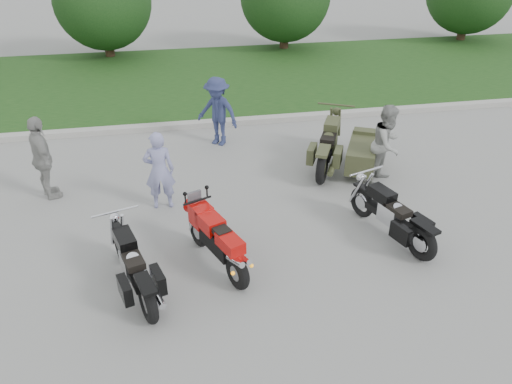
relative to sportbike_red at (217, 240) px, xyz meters
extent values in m
plane|color=gray|center=(0.38, 0.16, -0.54)|extent=(80.00, 80.00, 0.00)
cube|color=#A7A59D|center=(0.38, 6.16, -0.46)|extent=(60.00, 0.30, 0.15)
cube|color=#2F551D|center=(0.38, 10.31, -0.47)|extent=(60.00, 8.00, 0.14)
cylinder|color=#3F2B1C|center=(-2.62, 13.66, 0.06)|extent=(0.36, 0.36, 1.20)
sphere|color=black|center=(-2.62, 13.66, 1.66)|extent=(3.60, 3.60, 3.60)
cylinder|color=#3F2B1C|center=(4.38, 13.66, 0.06)|extent=(0.36, 0.36, 1.20)
cylinder|color=#3F2B1C|center=(12.38, 13.66, 0.06)|extent=(0.36, 0.36, 1.20)
torus|color=black|center=(0.24, -0.59, -0.25)|extent=(0.38, 0.60, 0.58)
torus|color=black|center=(-0.27, 0.66, -0.26)|extent=(0.32, 0.56, 0.56)
cube|color=black|center=(0.00, -0.01, -0.02)|extent=(0.56, 0.87, 0.33)
cube|color=#B50A07|center=(-0.08, 0.19, 0.23)|extent=(0.49, 0.59, 0.24)
cube|color=#B50A07|center=(0.16, -0.39, 0.19)|extent=(0.45, 0.58, 0.20)
cube|color=black|center=(0.05, -0.12, 0.27)|extent=(0.35, 0.39, 0.09)
cube|color=#B50A07|center=(-0.21, 0.51, 0.19)|extent=(0.43, 0.47, 0.37)
cylinder|color=silver|center=(0.20, -0.66, 0.04)|extent=(0.26, 0.44, 0.20)
cylinder|color=silver|center=(0.32, -0.61, 0.04)|extent=(0.26, 0.44, 0.20)
torus|color=black|center=(-1.14, -1.07, -0.21)|extent=(0.35, 0.67, 0.65)
torus|color=black|center=(-1.60, 0.45, -0.23)|extent=(0.29, 0.62, 0.61)
cube|color=black|center=(-1.37, -0.31, -0.13)|extent=(0.54, 1.16, 0.13)
cube|color=silver|center=(-1.37, -0.31, -0.06)|extent=(0.40, 0.50, 0.34)
cube|color=black|center=(-1.45, -0.04, 0.21)|extent=(0.41, 0.58, 0.21)
cube|color=black|center=(-1.33, -0.45, 0.12)|extent=(0.40, 0.54, 0.11)
cube|color=black|center=(-1.14, -1.07, 0.13)|extent=(0.36, 0.57, 0.06)
cylinder|color=silver|center=(-1.11, -0.58, -0.27)|extent=(0.40, 1.04, 0.10)
torus|color=black|center=(3.43, -0.44, -0.21)|extent=(0.36, 0.66, 0.65)
torus|color=black|center=(2.93, 1.05, -0.23)|extent=(0.30, 0.61, 0.61)
cube|color=black|center=(3.18, 0.31, -0.14)|extent=(0.56, 1.15, 0.13)
cube|color=silver|center=(3.18, 0.31, -0.06)|extent=(0.41, 0.50, 0.33)
cube|color=black|center=(3.09, 0.58, 0.21)|extent=(0.42, 0.58, 0.21)
cube|color=black|center=(3.22, 0.17, 0.11)|extent=(0.40, 0.54, 0.11)
cube|color=black|center=(3.43, -0.44, 0.13)|extent=(0.37, 0.56, 0.06)
cylinder|color=silver|center=(3.45, 0.05, -0.27)|extent=(0.42, 1.02, 0.10)
torus|color=black|center=(2.56, 2.47, -0.16)|extent=(0.50, 0.76, 0.75)
torus|color=black|center=(3.37, 4.11, -0.18)|extent=(0.43, 0.70, 0.71)
cube|color=black|center=(2.97, 3.29, -0.07)|extent=(0.81, 1.30, 0.16)
cube|color=#3E4226|center=(2.97, 3.29, 0.02)|extent=(0.52, 0.59, 0.39)
cube|color=#3E4226|center=(3.11, 3.59, 0.33)|extent=(0.55, 0.68, 0.24)
cube|color=black|center=(2.89, 3.14, 0.22)|extent=(0.52, 0.63, 0.13)
cube|color=#3E4226|center=(2.56, 2.47, 0.24)|extent=(0.49, 0.65, 0.07)
cylinder|color=#3E4226|center=(2.97, 2.85, -0.23)|extent=(0.64, 1.14, 0.11)
cube|color=#3E4226|center=(3.61, 2.85, -0.09)|extent=(1.19, 1.56, 0.50)
torus|color=black|center=(3.86, 2.72, -0.23)|extent=(0.39, 0.62, 0.62)
imported|color=#8A8CBC|center=(-0.87, 2.13, 0.28)|extent=(0.60, 0.40, 1.63)
imported|color=gray|center=(3.93, 2.34, 0.34)|extent=(1.07, 1.05, 1.74)
imported|color=navy|center=(0.60, 4.95, 0.33)|extent=(1.27, 1.20, 1.73)
imported|color=gray|center=(-3.17, 2.95, 0.35)|extent=(0.81, 1.12, 1.77)
camera|label=1|loc=(-0.61, -6.69, 4.77)|focal=35.00mm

